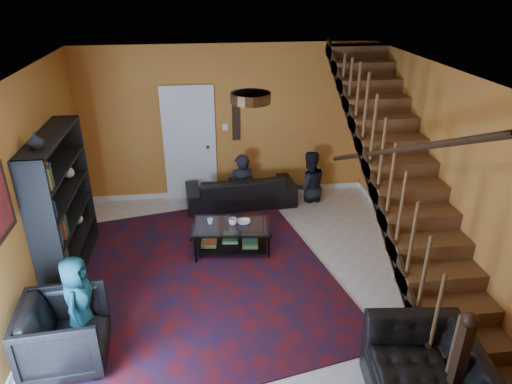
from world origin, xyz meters
TOP-DOWN VIEW (x-y plane):
  - floor at (0.00, 0.00)m, footprint 5.50×5.50m
  - room at (-1.33, 1.33)m, footprint 5.50×5.50m
  - staircase at (2.12, -0.00)m, footprint 0.95×5.02m
  - bookshelf at (-2.40, 0.60)m, footprint 0.35×1.80m
  - door at (-0.70, 2.73)m, footprint 0.82×0.05m
  - wall_hanging at (0.15, 2.73)m, footprint 0.14×0.03m
  - ceiling_fixture at (0.00, -0.80)m, footprint 0.40×0.40m
  - rug at (-0.65, 0.12)m, footprint 4.32×4.72m
  - sofa at (0.18, 2.30)m, footprint 2.01×0.91m
  - armchair_left at (-2.05, -1.24)m, footprint 0.92×0.89m
  - armchair_right at (1.50, -2.25)m, footprint 1.09×1.22m
  - person_adult_a at (0.20, 2.35)m, footprint 0.54×0.38m
  - person_adult_b at (1.46, 2.35)m, footprint 0.74×0.61m
  - person_child at (-1.95, -0.93)m, footprint 0.41×0.58m
  - coffee_table at (-0.13, 0.77)m, footprint 1.21×0.79m
  - cup_a at (-0.09, 0.78)m, footprint 0.16×0.16m
  - cup_b at (-0.43, 0.85)m, footprint 0.11×0.11m
  - bowl at (0.07, 0.79)m, footprint 0.21×0.21m
  - vase at (-2.41, 0.10)m, footprint 0.18×0.18m

SIDE VIEW (x-z plane):
  - floor at x=0.00m, z-range 0.00..0.00m
  - rug at x=-0.65m, z-range 0.00..0.02m
  - room at x=-1.33m, z-range -2.70..2.80m
  - coffee_table at x=-0.13m, z-range 0.03..0.47m
  - person_adult_b at x=1.46m, z-range -0.45..0.95m
  - person_adult_a at x=0.20m, z-range -0.45..0.96m
  - sofa at x=0.18m, z-range 0.00..0.57m
  - armchair_right at x=1.50m, z-range 0.00..0.73m
  - armchair_left at x=-2.05m, z-range 0.00..0.78m
  - bowl at x=0.07m, z-range 0.43..0.48m
  - cup_b at x=-0.43m, z-range 0.43..0.52m
  - cup_a at x=-0.09m, z-range 0.43..0.53m
  - person_child at x=-1.95m, z-range 0.00..1.11m
  - bookshelf at x=-2.40m, z-range -0.04..1.96m
  - door at x=-0.70m, z-range 0.00..2.05m
  - staircase at x=2.12m, z-range -0.19..2.99m
  - wall_hanging at x=0.15m, z-range 1.10..2.00m
  - vase at x=-2.41m, z-range 2.00..2.19m
  - ceiling_fixture at x=0.00m, z-range 2.69..2.79m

